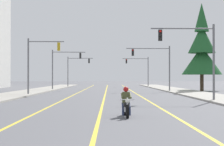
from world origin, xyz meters
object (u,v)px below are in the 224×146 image
at_px(traffic_signal_near_left, 38,58).
at_px(conifer_tree_right_verge_far, 202,50).
at_px(traffic_signal_far_right, 141,67).
at_px(traffic_signal_far_left, 75,67).
at_px(traffic_signal_mid_right, 157,61).
at_px(motorcycle_with_rider, 126,105).
at_px(traffic_signal_near_right, 195,50).
at_px(traffic_signal_mid_left, 62,63).

relative_size(traffic_signal_near_left, conifer_tree_right_verge_far, 0.49).
distance_m(traffic_signal_far_right, conifer_tree_right_verge_far, 26.63).
bearing_deg(traffic_signal_far_left, traffic_signal_near_left, -91.18).
distance_m(traffic_signal_mid_right, traffic_signal_far_right, 29.01).
xyz_separation_m(motorcycle_with_rider, traffic_signal_far_right, (5.67, 63.61, 3.55)).
distance_m(traffic_signal_near_right, traffic_signal_near_left, 18.80).
bearing_deg(traffic_signal_far_left, motorcycle_with_rider, -82.84).
bearing_deg(motorcycle_with_rider, traffic_signal_mid_left, 100.86).
bearing_deg(traffic_signal_near_right, traffic_signal_near_left, 141.26).
height_order(motorcycle_with_rider, conifer_tree_right_verge_far, conifer_tree_right_verge_far).
bearing_deg(conifer_tree_right_verge_far, traffic_signal_mid_right, -154.27).
bearing_deg(traffic_signal_mid_left, traffic_signal_near_left, -91.43).
height_order(traffic_signal_near_right, traffic_signal_far_right, same).
distance_m(traffic_signal_near_right, traffic_signal_far_left, 51.49).
bearing_deg(traffic_signal_far_right, traffic_signal_mid_right, -90.18).
height_order(motorcycle_with_rider, traffic_signal_mid_left, traffic_signal_mid_left).
bearing_deg(traffic_signal_far_right, traffic_signal_mid_left, -123.02).
bearing_deg(traffic_signal_near_left, conifer_tree_right_verge_far, 32.85).
height_order(traffic_signal_far_right, traffic_signal_far_left, same).
height_order(motorcycle_with_rider, traffic_signal_far_right, traffic_signal_far_right).
xyz_separation_m(traffic_signal_mid_right, traffic_signal_far_left, (-13.39, 27.55, -0.05)).
distance_m(traffic_signal_near_left, traffic_signal_far_left, 37.83).
bearing_deg(traffic_signal_far_right, traffic_signal_near_right, -89.54).
bearing_deg(conifer_tree_right_verge_far, traffic_signal_far_left, 129.91).
xyz_separation_m(traffic_signal_far_right, conifer_tree_right_verge_far, (6.79, -25.70, 1.67)).
bearing_deg(traffic_signal_mid_right, conifer_tree_right_verge_far, 25.73).
distance_m(motorcycle_with_rider, traffic_signal_far_right, 63.96).
height_order(traffic_signal_near_left, traffic_signal_far_right, same).
bearing_deg(traffic_signal_far_left, traffic_signal_far_right, 6.21).
xyz_separation_m(motorcycle_with_rider, traffic_signal_mid_left, (-8.13, 42.37, 3.53)).
bearing_deg(traffic_signal_near_right, conifer_tree_right_verge_far, 75.87).
xyz_separation_m(traffic_signal_near_right, traffic_signal_mid_right, (-0.50, 22.04, 0.05)).
bearing_deg(traffic_signal_near_left, traffic_signal_mid_left, 88.57).
distance_m(traffic_signal_near_right, traffic_signal_mid_right, 22.04).
relative_size(traffic_signal_near_right, traffic_signal_far_right, 1.00).
distance_m(traffic_signal_mid_left, traffic_signal_far_right, 25.33).
bearing_deg(conifer_tree_right_verge_far, traffic_signal_near_left, -147.15).
height_order(traffic_signal_mid_right, conifer_tree_right_verge_far, conifer_tree_right_verge_far).
relative_size(traffic_signal_near_right, traffic_signal_far_left, 1.00).
bearing_deg(traffic_signal_mid_left, motorcycle_with_rider, -79.14).
height_order(traffic_signal_near_left, conifer_tree_right_verge_far, conifer_tree_right_verge_far).
bearing_deg(traffic_signal_mid_right, traffic_signal_far_right, 89.82).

